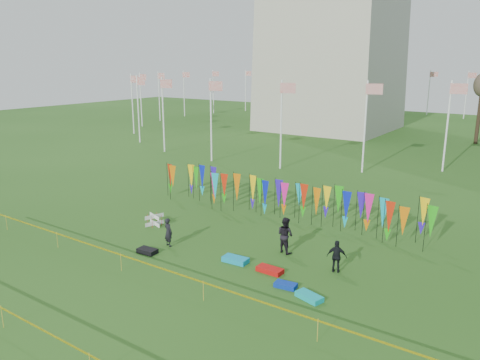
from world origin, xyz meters
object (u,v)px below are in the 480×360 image
Objects in this scene: kite_bag_blue at (286,285)px; kite_bag_teal at (309,297)px; person_right at (337,256)px; kite_bag_red at (270,270)px; person_left at (168,232)px; person_mid at (285,235)px; box_kite at (155,220)px; kite_bag_turquoise at (235,260)px; kite_bag_black at (147,251)px.

kite_bag_teal is (1.32, -0.36, 0.01)m from kite_bag_blue.
person_right reaches higher than kite_bag_red.
person_mid is at bearing -140.91° from person_left.
kite_bag_teal is at bearing -173.90° from person_left.
kite_bag_turquoise is (7.04, -1.57, -0.22)m from box_kite.
box_kite is at bearing 167.44° from kite_bag_turquoise.
kite_bag_turquoise is (-4.51, -1.76, -0.65)m from person_right.
person_right is at bearing 35.09° from kite_bag_red.
kite_bag_teal is at bearing 145.22° from person_mid.
kite_bag_teal is (4.64, -1.28, -0.02)m from kite_bag_turquoise.
kite_bag_black reaches higher than kite_bag_teal.
kite_bag_blue is 0.77× the size of kite_bag_red.
person_left is (2.90, -1.88, 0.43)m from box_kite.
person_mid reaches higher than box_kite.
person_left is at bearing 175.38° from kite_bag_blue.
person_right is at bearing 66.02° from kite_bag_blue.
person_mid is at bearing 35.54° from kite_bag_black.
kite_bag_blue is 0.83× the size of kite_bag_teal.
kite_bag_black is at bearing -177.62° from kite_bag_teal.
kite_bag_turquoise is at bearing -12.56° from box_kite.
kite_bag_black is at bearing 92.09° from person_left.
kite_bag_blue is at bearing -15.46° from kite_bag_turquoise.
kite_bag_black is at bearing 2.09° from person_right.
box_kite is 10.66m from kite_bag_blue.
person_left reaches higher than kite_bag_black.
kite_bag_red reaches higher than kite_bag_teal.
person_right reaches higher than kite_bag_black.
kite_bag_red is at bearing 154.67° from kite_bag_teal.
box_kite is 11.56m from person_right.
kite_bag_red is (1.98, -0.02, -0.01)m from kite_bag_turquoise.
kite_bag_black is (-7.70, -0.74, 0.02)m from kite_bag_blue.
kite_bag_turquoise is at bearing 164.58° from kite_bag_teal.
person_mid reaches higher than person_left.
person_mid is at bearing 6.07° from box_kite.
person_left is 0.83× the size of person_mid.
person_mid is 1.21× the size of person_right.
person_left is 1.62× the size of kite_bag_blue.
person_mid reaches higher than kite_bag_turquoise.
kite_bag_red is at bearing 16.17° from person_right.
person_left is 7.51m from kite_bag_blue.
person_mid is 1.51× the size of kite_bag_red.
box_kite is 0.56× the size of kite_bag_red.
kite_bag_turquoise is 1.31× the size of kite_bag_blue.
kite_bag_teal is (8.77, -0.96, -0.67)m from person_left.
kite_bag_blue is at bearing 47.10° from person_right.
kite_bag_red is at bearing -0.60° from kite_bag_turquoise.
kite_bag_black is (2.66, -3.22, -0.23)m from box_kite.
person_left is 1.51m from kite_bag_black.
box_kite is 4.18m from kite_bag_black.
kite_bag_red is 1.08× the size of kite_bag_teal.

